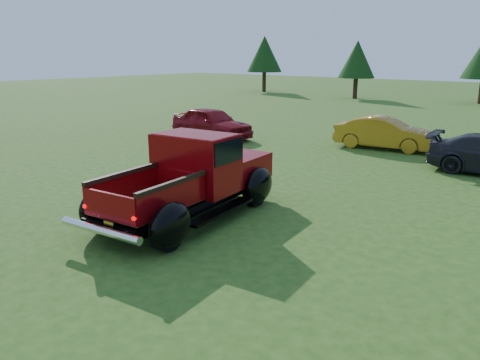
{
  "coord_description": "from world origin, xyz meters",
  "views": [
    {
      "loc": [
        5.33,
        -6.95,
        3.55
      ],
      "look_at": [
        -0.54,
        0.2,
        1.05
      ],
      "focal_mm": 35.0,
      "sensor_mm": 36.0,
      "label": 1
    }
  ],
  "objects_px": {
    "tree_far_west": "(264,54)",
    "show_car_yellow": "(384,133)",
    "show_car_red": "(212,123)",
    "pickup_truck": "(196,176)",
    "tree_west": "(357,59)"
  },
  "relations": [
    {
      "from": "pickup_truck",
      "to": "tree_west",
      "type": "bearing_deg",
      "value": 102.42
    },
    {
      "from": "tree_west",
      "to": "tree_far_west",
      "type": "bearing_deg",
      "value": 174.29
    },
    {
      "from": "pickup_truck",
      "to": "show_car_red",
      "type": "bearing_deg",
      "value": 123.84
    },
    {
      "from": "show_car_red",
      "to": "tree_far_west",
      "type": "bearing_deg",
      "value": 34.64
    },
    {
      "from": "tree_far_west",
      "to": "show_car_red",
      "type": "bearing_deg",
      "value": -58.46
    },
    {
      "from": "tree_west",
      "to": "show_car_yellow",
      "type": "height_order",
      "value": "tree_west"
    },
    {
      "from": "tree_far_west",
      "to": "show_car_yellow",
      "type": "height_order",
      "value": "tree_far_west"
    },
    {
      "from": "tree_west",
      "to": "show_car_yellow",
      "type": "relative_size",
      "value": 1.24
    },
    {
      "from": "tree_far_west",
      "to": "pickup_truck",
      "type": "bearing_deg",
      "value": -55.91
    },
    {
      "from": "show_car_red",
      "to": "show_car_yellow",
      "type": "relative_size",
      "value": 1.05
    },
    {
      "from": "show_car_yellow",
      "to": "pickup_truck",
      "type": "bearing_deg",
      "value": 169.44
    },
    {
      "from": "pickup_truck",
      "to": "show_car_yellow",
      "type": "distance_m",
      "value": 9.99
    },
    {
      "from": "tree_far_west",
      "to": "pickup_truck",
      "type": "relative_size",
      "value": 1.01
    },
    {
      "from": "tree_far_west",
      "to": "show_car_red",
      "type": "relative_size",
      "value": 1.33
    },
    {
      "from": "show_car_red",
      "to": "pickup_truck",
      "type": "bearing_deg",
      "value": -136.11
    }
  ]
}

